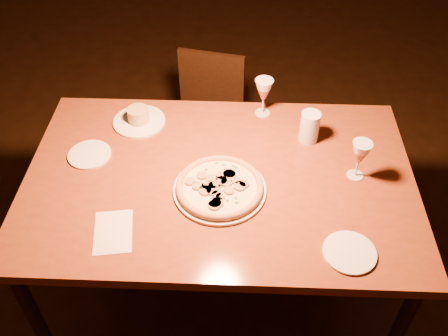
{
  "coord_description": "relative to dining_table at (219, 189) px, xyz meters",
  "views": [
    {
      "loc": [
        -0.19,
        -1.34,
        2.18
      ],
      "look_at": [
        -0.12,
        0.08,
        0.81
      ],
      "focal_mm": 40.0,
      "sensor_mm": 36.0,
      "label": 1
    }
  ],
  "objects": [
    {
      "name": "floor",
      "position": [
        0.15,
        -0.03,
        -0.74
      ],
      "size": [
        7.0,
        7.0,
        0.0
      ],
      "primitive_type": "plane",
      "color": "black",
      "rests_on": "ground"
    },
    {
      "name": "side_plate_near",
      "position": [
        0.42,
        -0.39,
        0.08
      ],
      "size": [
        0.18,
        0.18,
        0.01
      ],
      "primitive_type": "cylinder",
      "color": "white",
      "rests_on": "dining_table"
    },
    {
      "name": "chair_far",
      "position": [
        -0.04,
        0.87,
        -0.3
      ],
      "size": [
        0.46,
        0.46,
        0.77
      ],
      "rotation": [
        0.0,
        0.0,
        -0.29
      ],
      "color": "black",
      "rests_on": "floor"
    },
    {
      "name": "wine_glass_right",
      "position": [
        0.53,
        -0.02,
        0.16
      ],
      "size": [
        0.08,
        0.08,
        0.17
      ],
      "primitive_type": null,
      "color": "#A54F45",
      "rests_on": "dining_table"
    },
    {
      "name": "ramekin_saucer",
      "position": [
        -0.34,
        0.35,
        0.09
      ],
      "size": [
        0.23,
        0.23,
        0.07
      ],
      "color": "white",
      "rests_on": "dining_table"
    },
    {
      "name": "side_plate_left",
      "position": [
        -0.52,
        0.15,
        0.08
      ],
      "size": [
        0.17,
        0.17,
        0.01
      ],
      "primitive_type": "cylinder",
      "color": "white",
      "rests_on": "dining_table"
    },
    {
      "name": "dining_table",
      "position": [
        0.0,
        0.0,
        0.0
      ],
      "size": [
        1.6,
        1.11,
        0.81
      ],
      "rotation": [
        0.0,
        0.0,
        -0.09
      ],
      "color": "brown",
      "rests_on": "floor"
    },
    {
      "name": "wine_glass_far",
      "position": [
        0.21,
        0.39,
        0.16
      ],
      "size": [
        0.08,
        0.08,
        0.18
      ],
      "primitive_type": null,
      "color": "#A54F45",
      "rests_on": "dining_table"
    },
    {
      "name": "pizza_plate",
      "position": [
        -0.0,
        -0.08,
        0.09
      ],
      "size": [
        0.35,
        0.35,
        0.04
      ],
      "color": "white",
      "rests_on": "dining_table"
    },
    {
      "name": "menu_card",
      "position": [
        -0.38,
        -0.26,
        0.07
      ],
      "size": [
        0.14,
        0.2,
        0.0
      ],
      "primitive_type": "cube",
      "rotation": [
        0.0,
        0.0,
        0.07
      ],
      "color": "white",
      "rests_on": "dining_table"
    },
    {
      "name": "water_tumbler",
      "position": [
        0.38,
        0.2,
        0.14
      ],
      "size": [
        0.08,
        0.08,
        0.14
      ],
      "primitive_type": "cylinder",
      "color": "silver",
      "rests_on": "dining_table"
    }
  ]
}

